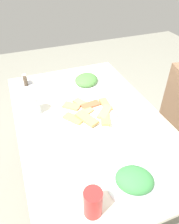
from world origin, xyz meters
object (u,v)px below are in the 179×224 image
at_px(salad_plate_rice, 86,81).
at_px(salad_plate_greens, 134,181).
at_px(pide_platter, 90,112).
at_px(drinking_glass, 33,105).
at_px(dining_table, 90,130).
at_px(condiment_caddy, 26,83).
at_px(soda_can, 93,203).
at_px(fork, 146,141).
at_px(spoon, 152,139).
at_px(paper_napkin, 149,141).

bearing_deg(salad_plate_rice, salad_plate_greens, -6.57).
relative_size(pide_platter, drinking_glass, 2.98).
xyz_separation_m(dining_table, condiment_caddy, (-0.47, -0.28, 0.11)).
xyz_separation_m(pide_platter, soda_can, (0.53, -0.19, 0.05)).
bearing_deg(dining_table, salad_plate_greens, 2.61).
bearing_deg(condiment_caddy, fork, 32.59).
distance_m(spoon, condiment_caddy, 0.89).
height_order(salad_plate_greens, fork, salad_plate_greens).
bearing_deg(soda_can, drinking_glass, -171.48).
bearing_deg(soda_can, fork, 121.59).
xyz_separation_m(salad_plate_rice, fork, (0.62, 0.08, -0.02)).
height_order(soda_can, condiment_caddy, soda_can).
relative_size(pide_platter, condiment_caddy, 3.10).
bearing_deg(drinking_glass, salad_plate_rice, 116.63).
xyz_separation_m(dining_table, spoon, (0.26, 0.23, 0.09)).
bearing_deg(salad_plate_rice, dining_table, -17.48).
xyz_separation_m(pide_platter, spoon, (0.31, 0.21, -0.01)).
height_order(salad_plate_greens, condiment_caddy, condiment_caddy).
bearing_deg(salad_plate_greens, dining_table, -177.39).
bearing_deg(drinking_glass, condiment_caddy, -178.88).
height_order(paper_napkin, fork, fork).
xyz_separation_m(drinking_glass, spoon, (0.43, 0.50, -0.05)).
xyz_separation_m(fork, condiment_caddy, (-0.74, -0.47, 0.02)).
bearing_deg(salad_plate_greens, condiment_caddy, -161.94).
distance_m(paper_napkin, spoon, 0.02).
bearing_deg(dining_table, salad_plate_rice, 162.52).
bearing_deg(paper_napkin, fork, -90.00).
xyz_separation_m(salad_plate_rice, paper_napkin, (0.62, 0.10, -0.02)).
height_order(pide_platter, salad_plate_greens, salad_plate_greens).
xyz_separation_m(pide_platter, paper_napkin, (0.31, 0.19, -0.01)).
relative_size(salad_plate_rice, drinking_glass, 2.18).
relative_size(pide_platter, spoon, 1.68).
relative_size(pide_platter, salad_plate_rice, 1.37).
bearing_deg(pide_platter, dining_table, -20.43).
relative_size(salad_plate_greens, spoon, 1.17).
relative_size(salad_plate_greens, drinking_glass, 2.07).
bearing_deg(dining_table, fork, 36.18).
height_order(salad_plate_rice, drinking_glass, drinking_glass).
bearing_deg(soda_can, paper_napkin, 120.38).
xyz_separation_m(soda_can, drinking_glass, (-0.65, -0.10, -0.01)).
distance_m(soda_can, spoon, 0.47).
bearing_deg(paper_napkin, condiment_caddy, -146.42).
bearing_deg(drinking_glass, dining_table, 59.01).
xyz_separation_m(salad_plate_greens, fork, (-0.18, 0.17, -0.02)).
bearing_deg(soda_can, salad_plate_greens, 103.46).
relative_size(pide_platter, soda_can, 2.61).
bearing_deg(condiment_caddy, soda_can, 6.16).
bearing_deg(paper_napkin, spoon, 90.00).
xyz_separation_m(dining_table, salad_plate_greens, (0.44, 0.02, 0.11)).
distance_m(soda_can, fork, 0.43).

